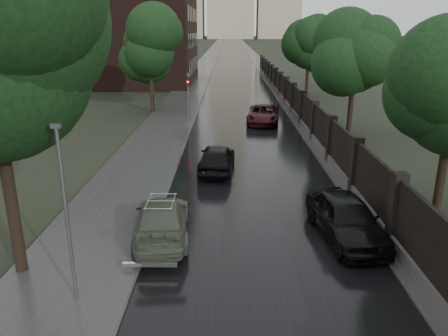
% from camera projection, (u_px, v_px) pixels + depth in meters
% --- Properties ---
extents(road, '(8.00, 420.00, 0.02)m').
position_uv_depth(road, '(231.00, 45.00, 191.48)').
color(road, black).
rests_on(road, ground).
extents(sidewalk_left, '(4.00, 420.00, 0.16)m').
position_uv_depth(sidewalk_left, '(218.00, 45.00, 191.52)').
color(sidewalk_left, '#2D2D2D').
rests_on(sidewalk_left, ground).
extents(verge_right, '(3.00, 420.00, 0.08)m').
position_uv_depth(verge_right, '(244.00, 45.00, 191.42)').
color(verge_right, '#2D2D2D').
rests_on(verge_right, ground).
extents(fence_right, '(0.45, 75.72, 2.70)m').
position_uv_depth(fence_right, '(290.00, 98.00, 40.81)').
color(fence_right, '#383533').
rests_on(fence_right, ground).
extents(tree_left_far, '(4.25, 4.25, 7.39)m').
position_uv_depth(tree_left_far, '(150.00, 53.00, 37.71)').
color(tree_left_far, black).
rests_on(tree_left_far, ground).
extents(tree_right_b, '(4.08, 4.08, 7.01)m').
position_uv_depth(tree_right_b, '(354.00, 64.00, 30.04)').
color(tree_right_b, black).
rests_on(tree_right_b, ground).
extents(tree_right_c, '(4.08, 4.08, 7.01)m').
position_uv_depth(tree_right_c, '(309.00, 50.00, 47.17)').
color(tree_right_c, black).
rests_on(tree_right_c, ground).
extents(lamp_post, '(0.25, 0.12, 5.11)m').
position_uv_depth(lamp_post, '(67.00, 215.00, 11.36)').
color(lamp_post, '#59595E').
rests_on(lamp_post, ground).
extents(traffic_light, '(0.16, 0.32, 4.00)m').
position_uv_depth(traffic_light, '(188.00, 94.00, 33.79)').
color(traffic_light, '#59595E').
rests_on(traffic_light, ground).
extents(brick_building, '(24.00, 18.00, 20.00)m').
position_uv_depth(brick_building, '(101.00, 6.00, 57.28)').
color(brick_building, black).
rests_on(brick_building, ground).
extents(volga_sedan, '(2.38, 4.89, 1.37)m').
position_uv_depth(volga_sedan, '(162.00, 220.00, 15.82)').
color(volga_sedan, '#4D5544').
rests_on(volga_sedan, ground).
extents(hatchback_left, '(2.07, 4.50, 1.50)m').
position_uv_depth(hatchback_left, '(217.00, 158.00, 23.07)').
color(hatchback_left, black).
rests_on(hatchback_left, ground).
extents(car_right_near, '(2.50, 4.89, 1.60)m').
position_uv_depth(car_right_near, '(346.00, 218.00, 15.71)').
color(car_right_near, black).
rests_on(car_right_near, ground).
extents(car_right_far, '(3.01, 5.49, 1.46)m').
position_uv_depth(car_right_far, '(263.00, 114.00, 34.79)').
color(car_right_far, black).
rests_on(car_right_far, ground).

